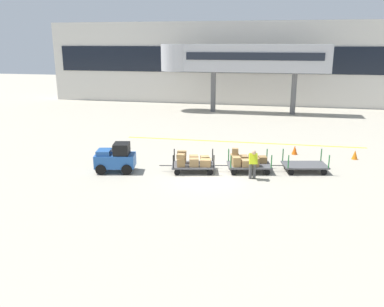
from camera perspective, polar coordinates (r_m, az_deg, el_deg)
name	(u,v)px	position (r m, az deg, el deg)	size (l,w,h in m)	color
ground_plane	(208,176)	(20.91, 2.25, -3.19)	(120.00, 120.00, 0.00)	#A8A08E
apron_lead_line	(241,142)	(28.06, 7.08, 1.61)	(16.55, 0.20, 0.01)	yellow
terminal_building	(248,63)	(45.68, 7.99, 12.64)	(45.78, 2.51, 8.95)	beige
jet_bridge	(236,59)	(39.74, 6.37, 13.34)	(16.29, 3.00, 6.58)	#B7B7BC
baggage_tug	(116,158)	(21.71, -10.84, -0.67)	(2.28, 1.60, 1.58)	#2659A5
baggage_cart_lead	(193,162)	(21.37, 0.11, -1.24)	(3.09, 1.85, 1.10)	#4C4C4F
baggage_cart_middle	(247,162)	(21.63, 7.90, -1.19)	(3.09, 1.85, 1.22)	#4C4C4F
baggage_cart_tail	(305,165)	(22.30, 15.81, -1.64)	(3.09, 1.85, 1.10)	#4C4C4F
baggage_handler	(253,163)	(20.37, 8.71, -1.32)	(0.48, 0.50, 1.56)	#4C4C4C
safety_cone_near	(295,150)	(25.60, 14.47, 0.49)	(0.36, 0.36, 0.55)	#EA590F
safety_cone_far	(355,155)	(25.66, 22.27, -0.16)	(0.36, 0.36, 0.55)	orange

